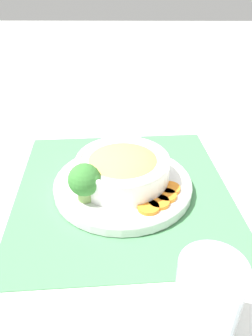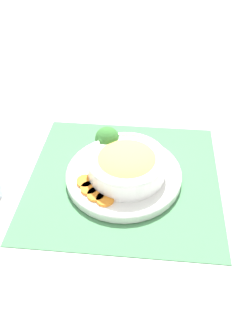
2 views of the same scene
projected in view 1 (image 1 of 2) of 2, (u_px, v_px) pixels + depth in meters
The scene contains 10 objects.
ground_plane at pixel (123, 190), 0.66m from camera, with size 4.00×4.00×0.00m, color white.
placemat at pixel (123, 189), 0.66m from camera, with size 0.46×0.48×0.00m.
plate at pixel (123, 184), 0.65m from camera, with size 0.27×0.27×0.02m.
bowl at pixel (120, 167), 0.64m from camera, with size 0.18×0.18×0.06m.
broccoli_floret at pixel (85, 181), 0.58m from camera, with size 0.06×0.06×0.07m.
carrot_slice_near at pixel (148, 207), 0.58m from camera, with size 0.04×0.04×0.01m.
carrot_slice_middle at pixel (159, 202), 0.59m from camera, with size 0.04×0.04×0.01m.
carrot_slice_far at pixel (166, 196), 0.61m from camera, with size 0.04×0.04×0.01m.
carrot_slice_extra at pixel (170, 188), 0.62m from camera, with size 0.04×0.04×0.01m.
water_glass at pixel (205, 308), 0.38m from camera, with size 0.07×0.07×0.13m.
Camera 1 is at (-0.01, 0.53, 0.40)m, focal length 35.00 mm.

